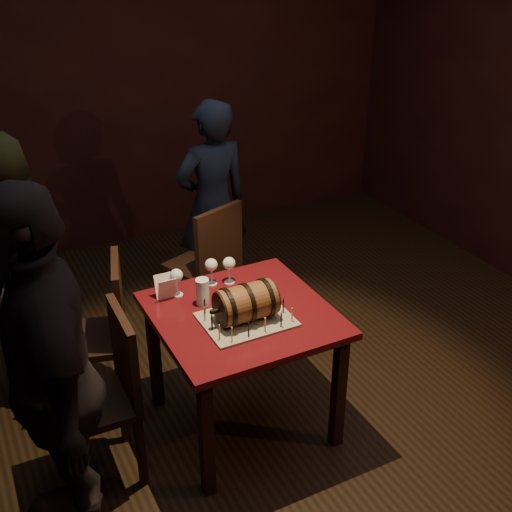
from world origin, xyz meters
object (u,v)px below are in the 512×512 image
chair_left_front (108,388)px  person_left_rear (12,280)px  chair_left_rear (104,327)px  person_back (212,205)px  person_left_front (51,379)px  pint_of_ale (203,292)px  chair_back (209,260)px  barrel_cake (246,303)px  wine_glass_mid (211,266)px  wine_glass_right (229,264)px  pub_table (242,329)px  wine_glass_left (176,277)px

chair_left_front → person_left_rear: size_ratio=0.57×
chair_left_rear → person_back: size_ratio=0.61×
chair_left_front → person_left_front: 0.54m
pint_of_ale → person_left_rear: bearing=144.7°
chair_back → person_left_front: bearing=-134.3°
pint_of_ale → person_back: person_back is taller
barrel_cake → wine_glass_mid: (-0.01, 0.42, 0.01)m
wine_glass_right → person_left_front: size_ratio=0.09×
pub_table → chair_left_rear: size_ratio=0.97×
wine_glass_right → person_left_rear: (-1.10, 0.48, -0.06)m
pub_table → wine_glass_left: wine_glass_left is taller
wine_glass_mid → person_left_rear: size_ratio=0.10×
person_left_rear → person_left_front: size_ratio=0.92×
pint_of_ale → chair_back: bearing=65.1°
wine_glass_left → chair_back: size_ratio=0.17×
barrel_cake → person_left_rear: (-1.01, 0.87, -0.05)m
person_left_rear → chair_left_rear: bearing=83.0°
chair_left_rear → person_left_front: person_left_front is taller
chair_left_front → person_left_front: bearing=-134.6°
wine_glass_left → chair_left_front: bearing=-147.9°
wine_glass_mid → person_left_rear: (-1.00, 0.45, -0.06)m
wine_glass_left → wine_glass_right: bearing=-0.9°
chair_back → pub_table: bearing=-103.4°
wine_glass_right → person_left_front: (-1.09, -0.59, 0.01)m
pint_of_ale → chair_left_front: size_ratio=0.16×
wine_glass_left → person_back: (0.67, 1.05, -0.11)m
wine_glass_mid → person_back: person_back is taller
chair_back → person_left_front: person_left_front is taller
person_back → wine_glass_left: bearing=54.7°
pint_of_ale → chair_left_front: bearing=-164.2°
person_left_rear → pub_table: bearing=77.0°
barrel_cake → wine_glass_left: size_ratio=2.19×
barrel_cake → chair_back: barrel_cake is taller
wine_glass_right → person_back: (0.36, 1.05, -0.11)m
pub_table → barrel_cake: size_ratio=2.55×
chair_left_front → pub_table: bearing=0.2°
person_back → person_left_front: person_left_front is taller
pub_table → chair_back: (0.24, 1.01, -0.12)m
pub_table → chair_back: bearing=76.6°
barrel_cake → pint_of_ale: barrel_cake is taller
pub_table → person_back: bearing=72.6°
person_back → person_left_rear: (-1.45, -0.58, 0.05)m
wine_glass_mid → pint_of_ale: bearing=-126.2°
wine_glass_right → person_left_front: 1.24m
wine_glass_right → person_left_rear: size_ratio=0.10×
wine_glass_left → person_back: person_back is taller
chair_left_front → barrel_cake: bearing=-6.5°
barrel_cake → person_left_rear: 1.33m
chair_back → pint_of_ale: bearing=-114.9°
pub_table → pint_of_ale: size_ratio=6.00×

